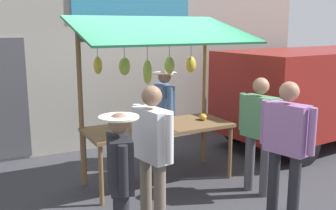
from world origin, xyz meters
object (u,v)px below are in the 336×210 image
at_px(market_stall, 158,82).
at_px(shopper_with_shopping_bag, 286,141).
at_px(parked_van, 316,88).
at_px(shopper_in_striped_shirt, 259,127).
at_px(vendor_with_sunhat, 165,109).
at_px(shopper_with_ponytail, 120,176).
at_px(shopper_in_grey_tee, 152,147).

relative_size(market_stall, shopper_with_shopping_bag, 1.46).
bearing_deg(parked_van, shopper_in_striped_shirt, 23.11).
relative_size(market_stall, vendor_with_sunhat, 1.55).
relative_size(shopper_with_ponytail, parked_van, 0.34).
relative_size(shopper_with_ponytail, shopper_in_grey_tee, 0.90).
xyz_separation_m(market_stall, shopper_in_grey_tee, (0.69, 1.27, -0.54)).
relative_size(shopper_with_ponytail, shopper_with_shopping_bag, 0.89).
distance_m(shopper_with_ponytail, shopper_in_striped_shirt, 2.37).
bearing_deg(vendor_with_sunhat, shopper_in_striped_shirt, 28.01).
bearing_deg(market_stall, shopper_with_ponytail, 53.43).
relative_size(shopper_in_grey_tee, parked_van, 0.37).
xyz_separation_m(vendor_with_sunhat, shopper_with_ponytail, (1.72, 2.39, -0.06)).
relative_size(market_stall, shopper_with_ponytail, 1.64).
xyz_separation_m(shopper_in_grey_tee, shopper_in_striped_shirt, (-1.75, -0.22, -0.03)).
bearing_deg(shopper_in_striped_shirt, market_stall, 33.61).
bearing_deg(shopper_with_shopping_bag, shopper_in_grey_tee, 56.00).
bearing_deg(market_stall, shopper_in_grey_tee, 61.33).
xyz_separation_m(vendor_with_sunhat, shopper_with_shopping_bag, (-0.34, 2.53, 0.05)).
bearing_deg(vendor_with_sunhat, market_stall, -23.53).
distance_m(market_stall, shopper_in_striped_shirt, 1.59).
height_order(shopper_in_grey_tee, shopper_in_striped_shirt, shopper_in_grey_tee).
xyz_separation_m(vendor_with_sunhat, parked_van, (-3.30, 0.29, 0.17)).
xyz_separation_m(shopper_with_shopping_bag, shopper_in_striped_shirt, (-0.23, -0.76, -0.04)).
distance_m(shopper_with_ponytail, shopper_with_shopping_bag, 2.07).
xyz_separation_m(shopper_in_striped_shirt, parked_van, (-2.73, -1.47, 0.16)).
distance_m(market_stall, parked_van, 3.83).
distance_m(market_stall, shopper_with_shopping_bag, 2.05).
bearing_deg(shopper_in_striped_shirt, parked_van, -73.27).
height_order(market_stall, shopper_with_shopping_bag, market_stall).
relative_size(vendor_with_sunhat, shopper_with_shopping_bag, 0.94).
distance_m(shopper_in_grey_tee, parked_van, 4.78).
distance_m(shopper_with_shopping_bag, parked_van, 3.70).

